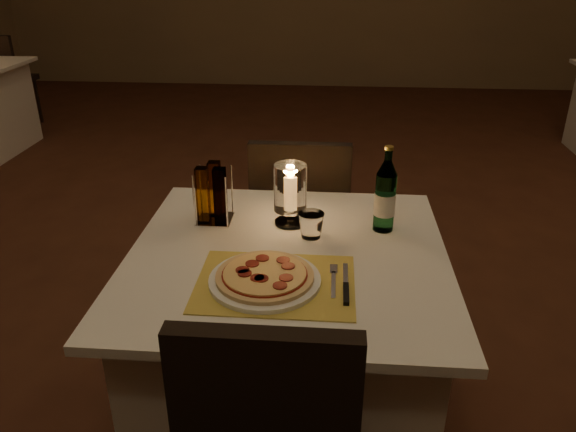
# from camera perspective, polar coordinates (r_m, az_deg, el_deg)

# --- Properties ---
(floor) EXTENTS (8.00, 10.00, 0.02)m
(floor) POSITION_cam_1_polar(r_m,az_deg,el_deg) (2.82, 0.83, -9.45)
(floor) COLOR #4A2517
(floor) RESTS_ON ground
(main_table) EXTENTS (1.00, 1.00, 0.74)m
(main_table) POSITION_cam_1_polar(r_m,az_deg,el_deg) (1.97, -0.05, -13.14)
(main_table) COLOR silver
(main_table) RESTS_ON ground
(chair_far) EXTENTS (0.42, 0.42, 0.90)m
(chair_far) POSITION_cam_1_polar(r_m,az_deg,el_deg) (2.48, 1.30, 0.40)
(chair_far) COLOR black
(chair_far) RESTS_ON ground
(placemat) EXTENTS (0.45, 0.34, 0.00)m
(placemat) POSITION_cam_1_polar(r_m,az_deg,el_deg) (1.61, -1.30, -6.84)
(placemat) COLOR gold
(placemat) RESTS_ON main_table
(plate) EXTENTS (0.32, 0.32, 0.01)m
(plate) POSITION_cam_1_polar(r_m,az_deg,el_deg) (1.61, -2.37, -6.52)
(plate) COLOR white
(plate) RESTS_ON placemat
(pizza) EXTENTS (0.28, 0.28, 0.02)m
(pizza) POSITION_cam_1_polar(r_m,az_deg,el_deg) (1.60, -2.38, -6.02)
(pizza) COLOR #D8B77F
(pizza) RESTS_ON plate
(fork) EXTENTS (0.02, 0.18, 0.00)m
(fork) POSITION_cam_1_polar(r_m,az_deg,el_deg) (1.63, 4.64, -6.32)
(fork) COLOR silver
(fork) RESTS_ON placemat
(knife) EXTENTS (0.02, 0.22, 0.01)m
(knife) POSITION_cam_1_polar(r_m,az_deg,el_deg) (1.58, 5.91, -7.43)
(knife) COLOR black
(knife) RESTS_ON placemat
(tumbler) EXTENTS (0.09, 0.09, 0.09)m
(tumbler) POSITION_cam_1_polar(r_m,az_deg,el_deg) (1.84, 2.36, -0.93)
(tumbler) COLOR white
(tumbler) RESTS_ON main_table
(water_bottle) EXTENTS (0.07, 0.07, 0.30)m
(water_bottle) POSITION_cam_1_polar(r_m,az_deg,el_deg) (1.89, 9.84, 1.90)
(water_bottle) COLOR #519766
(water_bottle) RESTS_ON main_table
(hurricane_candle) EXTENTS (0.11, 0.11, 0.22)m
(hurricane_candle) POSITION_cam_1_polar(r_m,az_deg,el_deg) (1.90, 0.23, 2.66)
(hurricane_candle) COLOR white
(hurricane_candle) RESTS_ON main_table
(cruet_caddy) EXTENTS (0.12, 0.12, 0.21)m
(cruet_caddy) POSITION_cam_1_polar(r_m,az_deg,el_deg) (1.94, -7.63, 2.05)
(cruet_caddy) COLOR white
(cruet_caddy) RESTS_ON main_table
(neighbor_chair_lb) EXTENTS (0.42, 0.42, 0.90)m
(neighbor_chair_lb) POSITION_cam_1_polar(r_m,az_deg,el_deg) (6.10, -27.12, 12.85)
(neighbor_chair_lb) COLOR black
(neighbor_chair_lb) RESTS_ON ground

